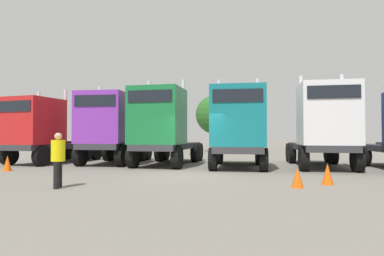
{
  "coord_description": "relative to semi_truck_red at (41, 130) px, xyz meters",
  "views": [
    {
      "loc": [
        2.44,
        -12.56,
        1.57
      ],
      "look_at": [
        -0.69,
        4.27,
        1.97
      ],
      "focal_mm": 30.12,
      "sensor_mm": 36.0,
      "label": 1
    }
  ],
  "objects": [
    {
      "name": "traffic_cone_far",
      "position": [
        12.79,
        -5.83,
        -1.56
      ],
      "size": [
        0.36,
        0.36,
        0.61
      ],
      "primitive_type": "cone",
      "color": "#F2590C",
      "rests_on": "ground"
    },
    {
      "name": "oak_far_left",
      "position": [
        1.47,
        18.39,
        2.47
      ],
      "size": [
        3.72,
        3.72,
        6.22
      ],
      "color": "#4C3823",
      "rests_on": "ground"
    },
    {
      "name": "semi_truck_teal",
      "position": [
        10.81,
        -0.65,
        0.1
      ],
      "size": [
        2.71,
        5.77,
        4.37
      ],
      "rotation": [
        0.0,
        0.0,
        -1.54
      ],
      "color": "#333338",
      "rests_on": "ground"
    },
    {
      "name": "visitor_in_hivis",
      "position": [
        5.75,
        -7.22,
        -0.92
      ],
      "size": [
        0.49,
        0.49,
        1.65
      ],
      "rotation": [
        0.0,
        0.0,
        0.27
      ],
      "color": "black",
      "rests_on": "ground"
    },
    {
      "name": "oak_far_centre",
      "position": [
        7.95,
        15.04,
        1.71
      ],
      "size": [
        3.76,
        3.76,
        5.47
      ],
      "color": "#4C3823",
      "rests_on": "ground"
    },
    {
      "name": "oak_far_right",
      "position": [
        18.29,
        17.89,
        2.06
      ],
      "size": [
        3.45,
        3.45,
        5.67
      ],
      "color": "#4C3823",
      "rests_on": "ground"
    },
    {
      "name": "ground",
      "position": [
        9.01,
        -3.38,
        -1.87
      ],
      "size": [
        200.0,
        200.0,
        0.0
      ],
      "primitive_type": "plane",
      "color": "slate"
    },
    {
      "name": "semi_truck_purple",
      "position": [
        3.86,
        0.37,
        0.14
      ],
      "size": [
        2.78,
        6.01,
        4.39
      ],
      "rotation": [
        0.0,
        0.0,
        -1.53
      ],
      "color": "#333338",
      "rests_on": "ground"
    },
    {
      "name": "semi_truck_red",
      "position": [
        0.0,
        0.0,
        0.0
      ],
      "size": [
        3.3,
        6.11,
        4.15
      ],
      "rotation": [
        0.0,
        0.0,
        -1.71
      ],
      "color": "#333338",
      "rests_on": "ground"
    },
    {
      "name": "traffic_cone_mid",
      "position": [
        0.83,
        -3.44,
        -1.53
      ],
      "size": [
        0.36,
        0.36,
        0.68
      ],
      "primitive_type": "cone",
      "color": "#F2590C",
      "rests_on": "ground"
    },
    {
      "name": "semi_truck_green",
      "position": [
        6.96,
        -0.09,
        0.14
      ],
      "size": [
        2.78,
        6.49,
        4.49
      ],
      "rotation": [
        0.0,
        0.0,
        -1.61
      ],
      "color": "#333338",
      "rests_on": "ground"
    },
    {
      "name": "traffic_cone_near",
      "position": [
        13.81,
        -5.04,
        -1.53
      ],
      "size": [
        0.36,
        0.36,
        0.68
      ],
      "primitive_type": "cone",
      "color": "#F2590C",
      "rests_on": "ground"
    },
    {
      "name": "semi_truck_white",
      "position": [
        14.77,
        0.03,
        0.12
      ],
      "size": [
        2.57,
        6.48,
        4.5
      ],
      "rotation": [
        0.0,
        0.0,
        -1.57
      ],
      "color": "#333338",
      "rests_on": "ground"
    }
  ]
}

